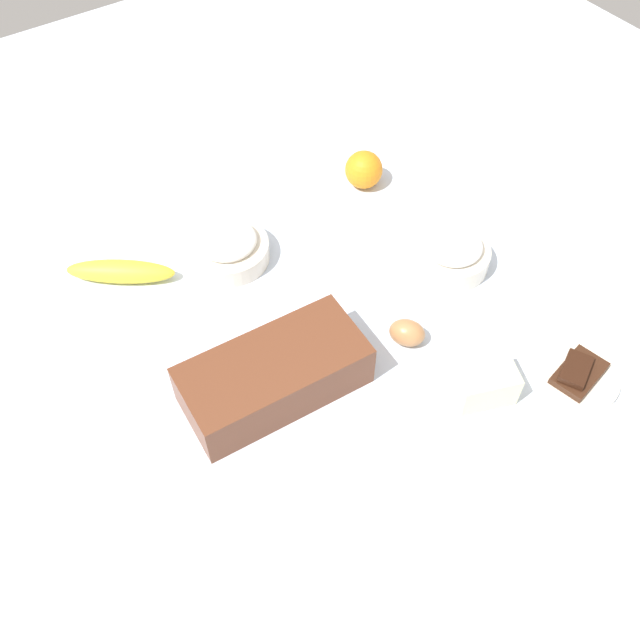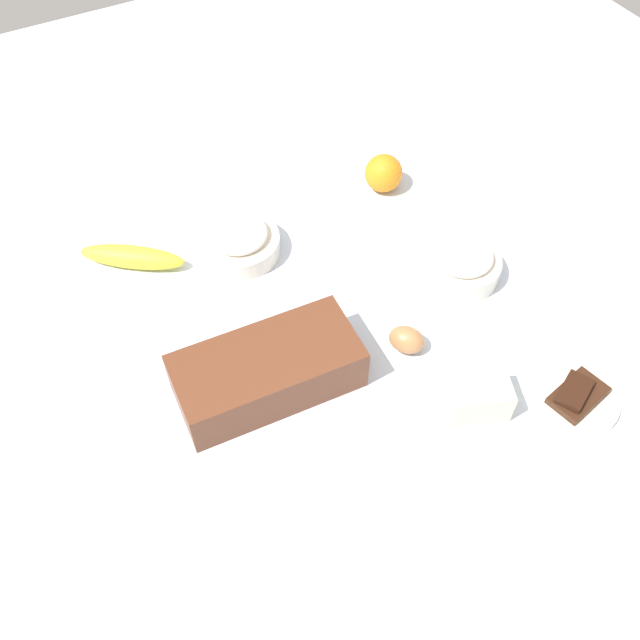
# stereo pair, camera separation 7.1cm
# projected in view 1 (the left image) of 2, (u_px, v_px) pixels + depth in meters

# --- Properties ---
(ground_plane) EXTENTS (2.40, 2.40, 0.02)m
(ground_plane) POSITION_uv_depth(u_px,v_px,m) (320.00, 339.00, 1.17)
(ground_plane) COLOR silver
(loaf_pan) EXTENTS (0.29, 0.15, 0.08)m
(loaf_pan) POSITION_uv_depth(u_px,v_px,m) (274.00, 375.00, 1.06)
(loaf_pan) COLOR brown
(loaf_pan) RESTS_ON ground_plane
(flour_bowl) EXTENTS (0.15, 0.15, 0.07)m
(flour_bowl) POSITION_uv_depth(u_px,v_px,m) (228.00, 247.00, 1.24)
(flour_bowl) COLOR silver
(flour_bowl) RESTS_ON ground_plane
(sugar_bowl) EXTENTS (0.14, 0.14, 0.07)m
(sugar_bowl) POSITION_uv_depth(u_px,v_px,m) (450.00, 251.00, 1.23)
(sugar_bowl) COLOR silver
(sugar_bowl) RESTS_ON ground_plane
(banana) EXTENTS (0.18, 0.15, 0.04)m
(banana) POSITION_uv_depth(u_px,v_px,m) (121.00, 271.00, 1.22)
(banana) COLOR yellow
(banana) RESTS_ON ground_plane
(orange_fruit) EXTENTS (0.07, 0.07, 0.07)m
(orange_fruit) POSITION_uv_depth(u_px,v_px,m) (364.00, 170.00, 1.36)
(orange_fruit) COLOR orange
(orange_fruit) RESTS_ON ground_plane
(butter_block) EXTENTS (0.11, 0.09, 0.06)m
(butter_block) POSITION_uv_depth(u_px,v_px,m) (484.00, 383.00, 1.06)
(butter_block) COLOR #F4EDB2
(butter_block) RESTS_ON ground_plane
(egg_near_butter) EXTENTS (0.07, 0.07, 0.04)m
(egg_near_butter) POSITION_uv_depth(u_px,v_px,m) (407.00, 333.00, 1.13)
(egg_near_butter) COLOR #B37949
(egg_near_butter) RESTS_ON ground_plane
(chocolate_plate) EXTENTS (0.13, 0.13, 0.03)m
(chocolate_plate) POSITION_uv_depth(u_px,v_px,m) (577.00, 375.00, 1.10)
(chocolate_plate) COLOR silver
(chocolate_plate) RESTS_ON ground_plane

